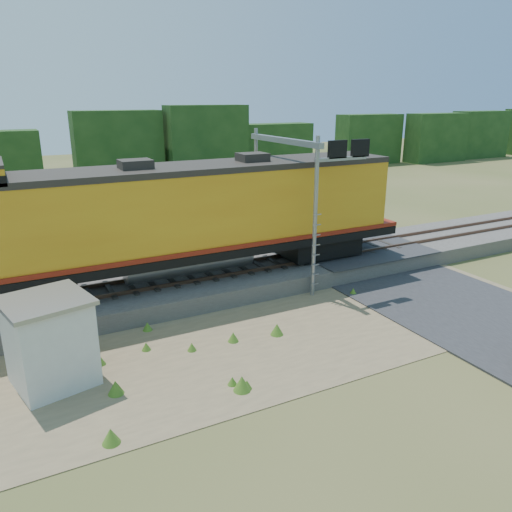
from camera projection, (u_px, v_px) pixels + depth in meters
ground at (311, 333)px, 19.23m from camera, size 140.00×140.00×0.00m
ballast at (243, 276)px, 24.18m from camera, size 70.00×5.00×0.80m
rails at (243, 267)px, 24.03m from camera, size 70.00×1.54×0.16m
dirt_shoulder at (259, 339)px, 18.77m from camera, size 26.00×8.00×0.03m
road at (430, 293)px, 22.91m from camera, size 7.00×66.00×0.86m
tree_line_north at (104, 155)px, 50.40m from camera, size 130.00×3.00×6.50m
weed_clumps at (227, 352)px, 17.78m from camera, size 15.00×6.20×0.56m
locomotive at (181, 216)px, 21.86m from camera, size 21.48×3.28×5.54m
shed at (50, 341)px, 15.47m from camera, size 2.93×2.93×2.89m
signal_gantry at (297, 172)px, 23.22m from camera, size 2.84×6.20×7.16m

